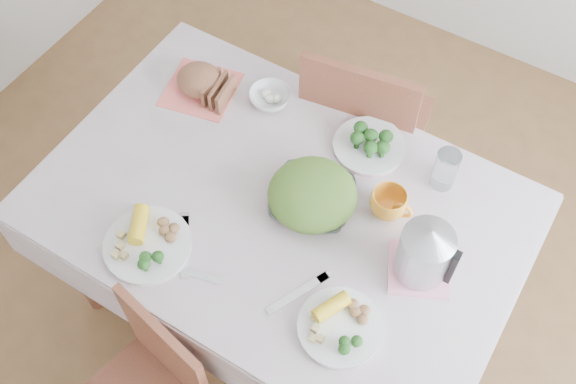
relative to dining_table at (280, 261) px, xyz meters
The scene contains 18 objects.
floor 0.38m from the dining_table, ahead, with size 3.60×3.60×0.00m, color brown.
dining_table is the anchor object (origin of this frame).
tablecloth 0.38m from the dining_table, ahead, with size 1.50×1.00×0.01m, color beige.
chair_far 0.66m from the dining_table, 90.06° to the left, with size 0.44×0.44×0.97m, color brown.
salad_bowl 0.43m from the dining_table, 28.07° to the left, with size 0.26×0.26×0.06m, color white.
dinner_plate_left 0.58m from the dining_table, 127.07° to the right, with size 0.27×0.27×0.02m, color white.
dinner_plate_right 0.60m from the dining_table, 35.86° to the right, with size 0.24×0.24×0.02m, color white.
broccoli_plate 0.54m from the dining_table, 67.86° to the left, with size 0.24×0.24×0.02m, color beige.
napkin 0.67m from the dining_table, 152.00° to the left, with size 0.24×0.24×0.00m, color #FF7166.
bread_loaf 0.71m from the dining_table, 152.00° to the left, with size 0.16×0.15×0.10m, color brown.
fruit_bowl 0.59m from the dining_table, 126.19° to the left, with size 0.14×0.14×0.05m, color white.
yellow_mug 0.55m from the dining_table, 26.73° to the left, with size 0.12×0.12×0.09m, color #F9A027.
glass_tumbler 0.69m from the dining_table, 40.44° to the left, with size 0.08×0.08×0.15m, color white.
pink_tray 0.62m from the dining_table, ahead, with size 0.18×0.18×0.01m, color pink.
electric_kettle 0.69m from the dining_table, ahead, with size 0.15×0.15×0.22m, color #B2B5BA.
fork_left 0.50m from the dining_table, 120.03° to the right, with size 0.02×0.21×0.00m, color silver.
fork_right 0.50m from the dining_table, 48.23° to the right, with size 0.02×0.21×0.00m, color silver.
knife 0.53m from the dining_table, 106.34° to the right, with size 0.02×0.21×0.00m, color silver.
Camera 1 is at (0.61, -0.94, 2.55)m, focal length 42.00 mm.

